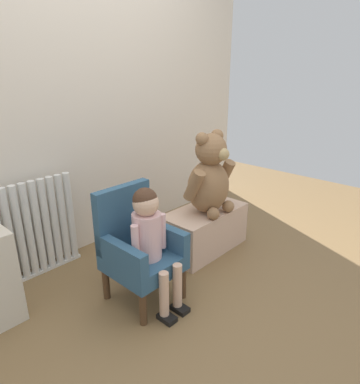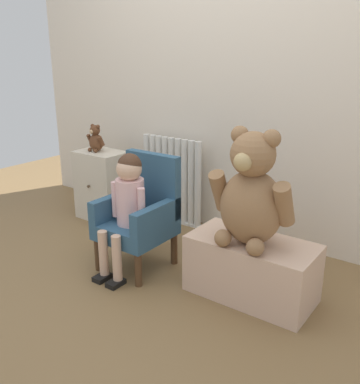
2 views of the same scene
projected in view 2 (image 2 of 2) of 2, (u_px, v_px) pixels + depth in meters
name	position (u px, v px, depth m)	size (l,w,h in m)	color
ground_plane	(109.00, 301.00, 2.35)	(6.00, 6.00, 0.00)	brown
back_wall	(231.00, 67.00, 2.94)	(3.80, 0.05, 2.40)	beige
radiator	(172.00, 181.00, 3.35)	(0.56, 0.05, 0.68)	silver
small_dresser	(103.00, 185.00, 3.44)	(0.39, 0.30, 0.55)	beige
child_armchair	(141.00, 214.00, 2.65)	(0.39, 0.41, 0.70)	#2E5370
child_figure	(127.00, 197.00, 2.52)	(0.25, 0.35, 0.74)	beige
low_bench	(251.00, 268.00, 2.35)	(0.69, 0.35, 0.33)	#CFAB90
large_teddy_bear	(251.00, 195.00, 2.18)	(0.45, 0.31, 0.62)	#8F6844
small_teddy_bear	(96.00, 140.00, 3.33)	(0.15, 0.11, 0.21)	brown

